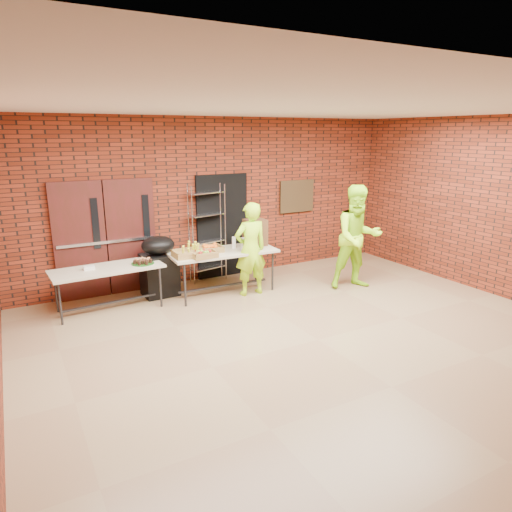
{
  "coord_description": "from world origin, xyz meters",
  "views": [
    {
      "loc": [
        -3.69,
        -4.85,
        2.88
      ],
      "look_at": [
        -0.25,
        1.4,
        0.96
      ],
      "focal_mm": 32.0,
      "sensor_mm": 36.0,
      "label": 1
    }
  ],
  "objects_px": {
    "table_left": "(107,271)",
    "coffee_dispenser": "(255,232)",
    "wire_rack": "(207,234)",
    "volunteer_man": "(358,237)",
    "volunteer_woman": "(251,249)",
    "covered_grill": "(159,266)",
    "table_right": "(223,254)"
  },
  "relations": [
    {
      "from": "table_left",
      "to": "coffee_dispenser",
      "type": "distance_m",
      "value": 2.79
    },
    {
      "from": "table_left",
      "to": "coffee_dispenser",
      "type": "relative_size",
      "value": 3.64
    },
    {
      "from": "wire_rack",
      "to": "volunteer_man",
      "type": "xyz_separation_m",
      "value": [
        2.32,
        -1.75,
        0.02
      ]
    },
    {
      "from": "wire_rack",
      "to": "coffee_dispenser",
      "type": "height_order",
      "value": "wire_rack"
    },
    {
      "from": "table_left",
      "to": "volunteer_woman",
      "type": "distance_m",
      "value": 2.49
    },
    {
      "from": "covered_grill",
      "to": "table_left",
      "type": "bearing_deg",
      "value": -165.62
    },
    {
      "from": "coffee_dispenser",
      "to": "covered_grill",
      "type": "height_order",
      "value": "coffee_dispenser"
    },
    {
      "from": "table_left",
      "to": "volunteer_woman",
      "type": "height_order",
      "value": "volunteer_woman"
    },
    {
      "from": "volunteer_woman",
      "to": "table_left",
      "type": "bearing_deg",
      "value": -10.66
    },
    {
      "from": "table_right",
      "to": "covered_grill",
      "type": "bearing_deg",
      "value": 159.91
    },
    {
      "from": "table_left",
      "to": "covered_grill",
      "type": "height_order",
      "value": "covered_grill"
    },
    {
      "from": "covered_grill",
      "to": "volunteer_woman",
      "type": "height_order",
      "value": "volunteer_woman"
    },
    {
      "from": "table_left",
      "to": "volunteer_man",
      "type": "height_order",
      "value": "volunteer_man"
    },
    {
      "from": "coffee_dispenser",
      "to": "table_right",
      "type": "bearing_deg",
      "value": -172.0
    },
    {
      "from": "wire_rack",
      "to": "volunteer_man",
      "type": "relative_size",
      "value": 0.98
    },
    {
      "from": "covered_grill",
      "to": "volunteer_man",
      "type": "distance_m",
      "value": 3.73
    },
    {
      "from": "table_right",
      "to": "volunteer_man",
      "type": "bearing_deg",
      "value": -19.16
    },
    {
      "from": "coffee_dispenser",
      "to": "covered_grill",
      "type": "distance_m",
      "value": 1.9
    },
    {
      "from": "coffee_dispenser",
      "to": "covered_grill",
      "type": "relative_size",
      "value": 0.45
    },
    {
      "from": "volunteer_woman",
      "to": "table_right",
      "type": "bearing_deg",
      "value": -37.37
    },
    {
      "from": "volunteer_woman",
      "to": "volunteer_man",
      "type": "relative_size",
      "value": 0.87
    },
    {
      "from": "wire_rack",
      "to": "covered_grill",
      "type": "bearing_deg",
      "value": -173.3
    },
    {
      "from": "volunteer_man",
      "to": "coffee_dispenser",
      "type": "bearing_deg",
      "value": 163.23
    },
    {
      "from": "wire_rack",
      "to": "volunteer_man",
      "type": "height_order",
      "value": "volunteer_man"
    },
    {
      "from": "table_left",
      "to": "volunteer_woman",
      "type": "xyz_separation_m",
      "value": [
        2.44,
        -0.47,
        0.18
      ]
    },
    {
      "from": "wire_rack",
      "to": "table_left",
      "type": "bearing_deg",
      "value": -174.09
    },
    {
      "from": "volunteer_man",
      "to": "covered_grill",
      "type": "bearing_deg",
      "value": 173.74
    },
    {
      "from": "coffee_dispenser",
      "to": "volunteer_man",
      "type": "distance_m",
      "value": 1.94
    },
    {
      "from": "wire_rack",
      "to": "covered_grill",
      "type": "distance_m",
      "value": 1.24
    },
    {
      "from": "volunteer_woman",
      "to": "volunteer_man",
      "type": "xyz_separation_m",
      "value": [
        1.96,
        -0.62,
        0.13
      ]
    },
    {
      "from": "table_left",
      "to": "coffee_dispenser",
      "type": "xyz_separation_m",
      "value": [
        2.76,
        -0.05,
        0.38
      ]
    },
    {
      "from": "covered_grill",
      "to": "volunteer_woman",
      "type": "relative_size",
      "value": 0.65
    }
  ]
}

